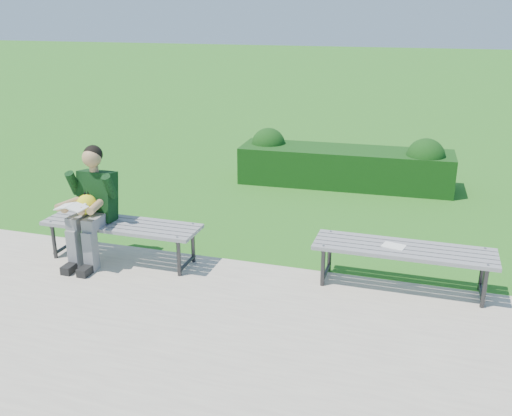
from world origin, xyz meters
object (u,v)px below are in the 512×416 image
hedge (345,164)px  bench_left (122,228)px  seated_boy (91,202)px  paper_sheet (394,246)px  bench_right (403,252)px

hedge → bench_left: 4.23m
seated_boy → paper_sheet: seated_boy is taller
bench_left → paper_sheet: 2.98m
seated_boy → bench_left: bearing=17.2°
seated_boy → paper_sheet: (3.27, 0.32, -0.24)m
paper_sheet → bench_left: bearing=-175.6°
hedge → bench_left: (-1.94, -3.76, 0.06)m
hedge → paper_sheet: (1.03, -3.53, 0.12)m
bench_right → seated_boy: (-3.37, -0.32, 0.30)m
bench_right → seated_boy: seated_boy is taller
bench_right → bench_left: bearing=-175.7°
hedge → bench_right: size_ratio=1.91×
hedge → paper_sheet: 3.68m
hedge → seated_boy: (-2.24, -3.85, 0.36)m
bench_left → bench_right: size_ratio=1.00×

